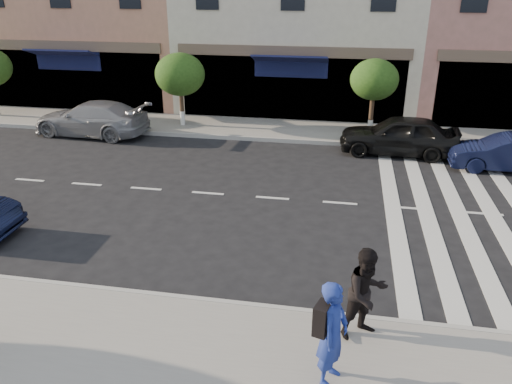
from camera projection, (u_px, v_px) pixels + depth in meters
name	position (u px, v px, depth m)	size (l,w,h in m)	color
ground	(246.00, 269.00, 11.31)	(120.00, 120.00, 0.00)	black
sidewalk_far	(297.00, 131.00, 21.21)	(60.00, 3.00, 0.15)	gray
street_tree_wb	(180.00, 75.00, 20.97)	(2.10, 2.10, 3.06)	#473323
street_tree_c	(374.00, 80.00, 19.64)	(1.90, 1.90, 3.04)	#473323
photographer	(333.00, 334.00, 7.65)	(0.66, 0.43, 1.80)	navy
walker	(366.00, 294.00, 8.68)	(0.84, 0.65, 1.73)	black
car_far_left	(91.00, 119.00, 20.63)	(1.96, 4.83, 1.40)	gray
car_far_mid	(399.00, 135.00, 18.37)	(1.72, 4.28, 1.46)	black
car_far_right	(507.00, 153.00, 16.86)	(1.29, 3.70, 1.22)	black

